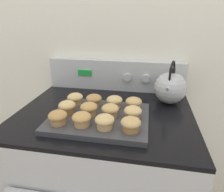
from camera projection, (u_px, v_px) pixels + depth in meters
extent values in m
cube|color=silver|center=(117.00, 40.00, 1.12)|extent=(8.00, 0.05, 2.40)
cube|color=#B7BABF|center=(106.00, 186.00, 1.10)|extent=(0.79, 0.63, 0.90)
cube|color=black|center=(105.00, 112.00, 0.93)|extent=(0.79, 0.63, 0.02)
cube|color=#B7BABF|center=(116.00, 75.00, 1.15)|extent=(0.77, 0.05, 0.17)
cube|color=green|center=(85.00, 73.00, 1.14)|extent=(0.08, 0.01, 0.03)
cylinder|color=#B7BABF|center=(127.00, 78.00, 1.10)|extent=(0.04, 0.02, 0.04)
cylinder|color=#B7BABF|center=(146.00, 79.00, 1.09)|extent=(0.04, 0.02, 0.04)
cylinder|color=#B7BABF|center=(165.00, 80.00, 1.07)|extent=(0.04, 0.02, 0.04)
cube|color=#38383D|center=(99.00, 118.00, 0.83)|extent=(0.40, 0.31, 0.02)
cylinder|color=#A37A4C|center=(58.00, 120.00, 0.76)|extent=(0.06, 0.06, 0.03)
ellipsoid|color=#B2844C|center=(58.00, 115.00, 0.76)|extent=(0.07, 0.07, 0.04)
cylinder|color=tan|center=(82.00, 122.00, 0.75)|extent=(0.06, 0.06, 0.03)
ellipsoid|color=tan|center=(82.00, 117.00, 0.74)|extent=(0.07, 0.07, 0.04)
cylinder|color=tan|center=(105.00, 125.00, 0.73)|extent=(0.06, 0.06, 0.03)
ellipsoid|color=tan|center=(105.00, 120.00, 0.73)|extent=(0.07, 0.07, 0.04)
cylinder|color=olive|center=(131.00, 127.00, 0.72)|extent=(0.06, 0.06, 0.03)
ellipsoid|color=tan|center=(131.00, 122.00, 0.71)|extent=(0.07, 0.07, 0.04)
cylinder|color=olive|center=(67.00, 110.00, 0.85)|extent=(0.06, 0.06, 0.03)
ellipsoid|color=tan|center=(67.00, 105.00, 0.84)|extent=(0.07, 0.07, 0.04)
cylinder|color=tan|center=(89.00, 112.00, 0.83)|extent=(0.06, 0.06, 0.03)
ellipsoid|color=tan|center=(89.00, 107.00, 0.82)|extent=(0.07, 0.07, 0.04)
cylinder|color=tan|center=(110.00, 113.00, 0.82)|extent=(0.06, 0.06, 0.03)
ellipsoid|color=tan|center=(110.00, 109.00, 0.81)|extent=(0.07, 0.07, 0.04)
cylinder|color=olive|center=(133.00, 116.00, 0.80)|extent=(0.06, 0.06, 0.03)
ellipsoid|color=tan|center=(133.00, 111.00, 0.79)|extent=(0.07, 0.07, 0.04)
cylinder|color=tan|center=(75.00, 101.00, 0.93)|extent=(0.06, 0.06, 0.03)
ellipsoid|color=tan|center=(75.00, 97.00, 0.92)|extent=(0.07, 0.07, 0.04)
cylinder|color=#A37A4C|center=(94.00, 103.00, 0.91)|extent=(0.06, 0.06, 0.03)
ellipsoid|color=#B2844C|center=(94.00, 98.00, 0.91)|extent=(0.07, 0.07, 0.04)
cylinder|color=tan|center=(114.00, 104.00, 0.90)|extent=(0.06, 0.06, 0.03)
ellipsoid|color=tan|center=(114.00, 100.00, 0.89)|extent=(0.07, 0.07, 0.04)
cylinder|color=tan|center=(134.00, 106.00, 0.88)|extent=(0.06, 0.06, 0.03)
ellipsoid|color=tan|center=(134.00, 102.00, 0.87)|extent=(0.07, 0.07, 0.04)
sphere|color=#ADAFB5|center=(170.00, 88.00, 0.97)|extent=(0.16, 0.16, 0.16)
cylinder|color=black|center=(172.00, 70.00, 0.94)|extent=(0.03, 0.03, 0.02)
cone|color=#ADAFB5|center=(168.00, 89.00, 0.90)|extent=(0.05, 0.07, 0.06)
torus|color=black|center=(172.00, 73.00, 0.94)|extent=(0.04, 0.12, 0.12)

